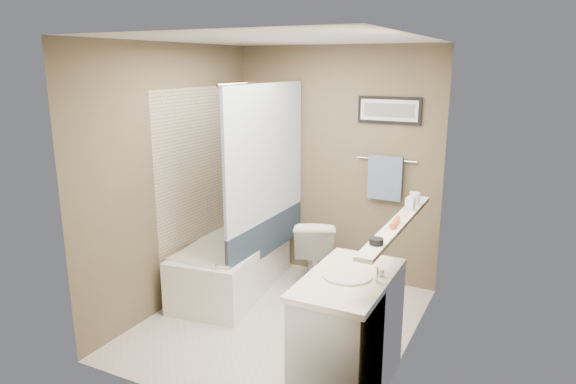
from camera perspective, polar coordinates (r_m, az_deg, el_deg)
The scene contains 32 objects.
ground at distance 4.67m, azimuth -0.85°, elevation -14.22°, with size 2.50×2.50×0.00m, color silver.
ceiling at distance 4.12m, azimuth -0.97°, elevation 16.36°, with size 2.20×2.50×0.04m, color silver.
wall_back at distance 5.33m, azimuth 5.18°, elevation 3.06°, with size 2.20×0.04×2.40m, color brown.
wall_front at distance 3.24m, azimuth -10.98°, elevation -4.48°, with size 2.20×0.04×2.40m, color brown.
wall_left at distance 4.82m, azimuth -12.39°, elevation 1.59°, with size 0.04×2.50×2.40m, color brown.
wall_right at distance 3.88m, azimuth 13.42°, elevation -1.51°, with size 0.04×2.50×2.40m, color brown.
tile_surround at distance 5.26m, azimuth -8.99°, elevation 0.54°, with size 0.02×1.55×2.00m, color #C8B397.
curtain_rod at distance 4.75m, azimuth -2.49°, elevation 12.07°, with size 0.02×0.02×1.55m, color silver.
curtain_upper at distance 4.81m, azimuth -2.41°, elevation 4.32°, with size 0.03×1.45×1.28m, color white.
curtain_lower at distance 5.02m, azimuth -2.32°, elevation -4.95°, with size 0.03×1.45×0.36m, color #243344.
mirror at distance 3.64m, azimuth 13.40°, elevation 4.27°, with size 0.02×1.60×1.00m, color silver.
shelf at distance 3.78m, azimuth 12.14°, elevation -3.44°, with size 0.12×1.60×0.03m, color silver.
towel_bar at distance 5.13m, azimuth 10.88°, elevation 3.56°, with size 0.02×0.02×0.60m, color silver.
towel at distance 5.15m, azimuth 10.73°, elevation 1.55°, with size 0.34×0.05×0.44m, color #89A5C8.
art_frame at distance 5.08m, azimuth 11.19°, elevation 8.91°, with size 0.62×0.03×0.26m, color black.
art_mat at distance 5.07m, azimuth 11.15°, elevation 8.90°, with size 0.56×0.00×0.20m, color white.
art_image at distance 5.07m, azimuth 11.14°, elevation 8.90°, with size 0.50×0.00×0.13m, color #595959.
door at distance 3.02m, azimuth -2.47°, elevation -9.73°, with size 0.80×0.02×2.00m, color silver.
door_handle at distance 3.22m, azimuth -7.22°, elevation -8.26°, with size 0.02×0.02×0.10m, color silver.
bathtub at distance 5.23m, azimuth -6.15°, elevation -8.07°, with size 0.70×1.50×0.50m, color white.
tub_rim at distance 5.14m, azimuth -6.23°, elevation -5.49°, with size 0.56×1.36×0.02m, color beige.
toilet at distance 5.27m, azimuth 3.11°, elevation -6.55°, with size 0.40×0.70×0.72m, color white.
vanity at distance 3.68m, azimuth 6.70°, elevation -15.62°, with size 0.50×0.90×0.80m, color silver.
countertop at distance 3.49m, azimuth 6.74°, elevation -9.59°, with size 0.54×0.96×0.04m, color silver.
sink_basin at distance 3.49m, azimuth 6.60°, elevation -9.14°, with size 0.34×0.34×0.01m, color silver.
faucet_spout at distance 3.41m, azimuth 9.81°, elevation -9.01°, with size 0.02×0.02×0.10m, color white.
faucet_knob at distance 3.51m, azimuth 10.28°, elevation -8.72°, with size 0.05×0.05×0.05m, color white.
candle_bowl_near at distance 3.27m, azimuth 9.79°, elevation -5.44°, with size 0.09×0.09×0.04m, color black.
hair_brush_front at distance 3.67m, azimuth 11.79°, elevation -3.31°, with size 0.04×0.04×0.22m, color #E74E20.
pink_comb at distance 3.96m, azimuth 12.89°, elevation -2.38°, with size 0.03×0.16×0.01m, color pink.
glass_jar at distance 4.23m, azimuth 13.91°, elevation -0.73°, with size 0.08×0.08×0.10m, color silver.
soap_bottle at distance 4.08m, azimuth 13.45°, elevation -0.92°, with size 0.06×0.07×0.14m, color #999999.
Camera 1 is at (1.89, -3.65, 2.22)m, focal length 32.00 mm.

